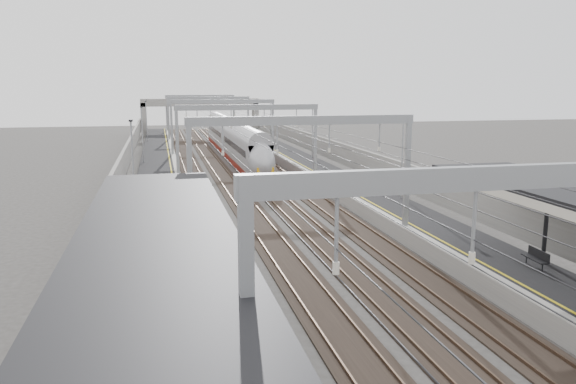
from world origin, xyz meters
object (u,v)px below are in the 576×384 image
overbridge (200,107)px  train (235,144)px  signal_green (178,134)px  bench (537,257)px

overbridge → train: overbridge is taller
overbridge → train: 37.45m
train → overbridge: bearing=92.3°
overbridge → train: size_ratio=0.48×
train → signal_green: 14.12m
overbridge → signal_green: size_ratio=6.33×
signal_green → bench: bearing=-77.1°
bench → train: bearing=98.5°
train → bench: train is taller
train → signal_green: bearing=118.3°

